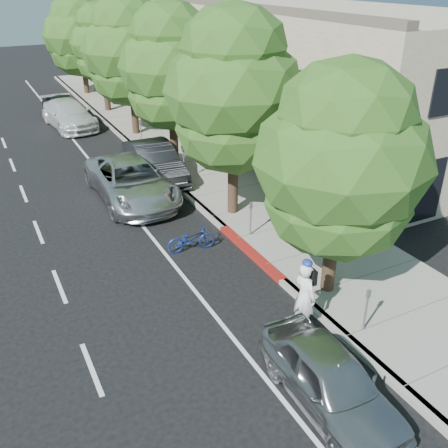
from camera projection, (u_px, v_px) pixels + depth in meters
ground at (266, 268)px, 16.24m from camera, size 120.00×120.00×0.00m
sidewalk at (219, 174)px, 23.48m from camera, size 4.60×56.00×0.15m
curb at (173, 183)px, 22.54m from camera, size 0.30×56.00×0.15m
curb_red_segment at (251, 252)px, 17.00m from camera, size 0.32×4.00×0.15m
storefront_building at (249, 58)px, 32.82m from camera, size 10.00×36.00×7.00m
street_tree_0 at (341, 163)px, 13.15m from camera, size 4.81×4.81×6.89m
street_tree_1 at (234, 93)px, 17.60m from camera, size 5.03×5.03×7.84m
street_tree_2 at (171, 68)px, 22.38m from camera, size 4.71×4.71×7.66m
street_tree_3 at (130, 52)px, 27.15m from camera, size 5.27×5.27×7.77m
street_tree_4 at (101, 44)px, 32.04m from camera, size 3.98×3.98×7.00m
street_tree_5 at (80, 36)px, 36.83m from camera, size 5.49×5.49×7.32m
cyclist at (304, 296)px, 13.13m from camera, size 0.56×0.78×2.00m
bicycle at (191, 239)px, 17.07m from camera, size 1.75×0.80×0.89m
silver_suv at (131, 181)px, 20.72m from camera, size 2.76×5.99×1.66m
dark_sedan at (154, 162)px, 22.79m from camera, size 1.94×5.09×1.66m
white_pickup at (69, 114)px, 30.39m from camera, size 2.78×5.67×1.59m
dark_suv_far at (62, 107)px, 32.01m from camera, size 2.07×4.78×1.60m
near_car_a at (330, 380)px, 10.85m from camera, size 1.81×4.15×1.39m
pedestrian at (284, 173)px, 21.20m from camera, size 0.86×0.70×1.62m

